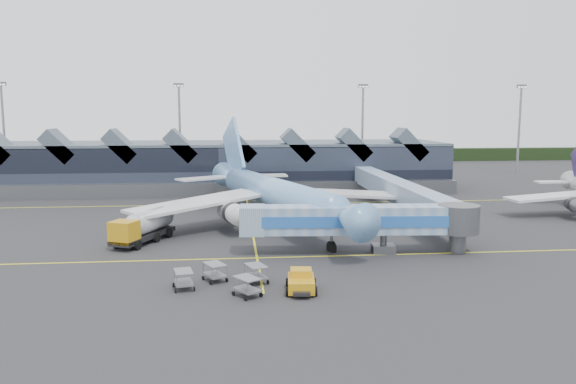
{
  "coord_description": "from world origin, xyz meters",
  "views": [
    {
      "loc": [
        -2.49,
        -66.27,
        15.3
      ],
      "look_at": [
        4.79,
        6.64,
        5.0
      ],
      "focal_mm": 35.0,
      "sensor_mm": 36.0,
      "label": 1
    }
  ],
  "objects": [
    {
      "name": "pushback_tug",
      "position": [
        3.3,
        -19.66,
        0.83
      ],
      "size": [
        2.96,
        4.35,
        1.84
      ],
      "rotation": [
        0.0,
        0.0,
        -0.1
      ],
      "color": "#C98F12",
      "rests_on": "ground"
    },
    {
      "name": "taxi_stripes",
      "position": [
        0.0,
        10.0,
        0.01
      ],
      "size": [
        120.0,
        60.0,
        0.01
      ],
      "color": "yellow",
      "rests_on": "ground"
    },
    {
      "name": "jet_bridge",
      "position": [
        12.82,
        -7.02,
        3.62
      ],
      "size": [
        26.38,
        5.55,
        5.42
      ],
      "rotation": [
        0.0,
        0.0,
        -0.07
      ],
      "color": "#7093BB",
      "rests_on": "ground"
    },
    {
      "name": "fuel_truck",
      "position": [
        -13.0,
        0.91,
        2.08
      ],
      "size": [
        6.67,
        10.76,
        3.7
      ],
      "rotation": [
        0.0,
        0.0,
        -0.42
      ],
      "color": "black",
      "rests_on": "ground"
    },
    {
      "name": "light_masts",
      "position": [
        21.0,
        62.8,
        12.49
      ],
      "size": [
        132.4,
        42.56,
        22.45
      ],
      "color": "gray",
      "rests_on": "ground"
    },
    {
      "name": "tree_line_far",
      "position": [
        0.0,
        110.0,
        2.0
      ],
      "size": [
        260.0,
        4.0,
        4.0
      ],
      "primitive_type": "cube",
      "color": "black",
      "rests_on": "ground"
    },
    {
      "name": "terminal",
      "position": [
        -5.07,
        47.35,
        4.88
      ],
      "size": [
        90.0,
        22.25,
        12.52
      ],
      "color": "black",
      "rests_on": "ground"
    },
    {
      "name": "ground",
      "position": [
        0.0,
        0.0,
        0.0
      ],
      "size": [
        260.0,
        260.0,
        0.0
      ],
      "primitive_type": "plane",
      "color": "#27272A",
      "rests_on": "ground"
    },
    {
      "name": "main_airliner",
      "position": [
        3.04,
        10.42,
        4.44
      ],
      "size": [
        38.93,
        45.87,
        15.11
      ],
      "rotation": [
        0.0,
        0.0,
        0.31
      ],
      "color": "#76BEEF",
      "rests_on": "ground"
    },
    {
      "name": "baggage_carts",
      "position": [
        -3.23,
        -17.8,
        0.93
      ],
      "size": [
        8.49,
        7.45,
        1.65
      ],
      "rotation": [
        0.0,
        0.0,
        0.35
      ],
      "color": "gray",
      "rests_on": "ground"
    }
  ]
}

